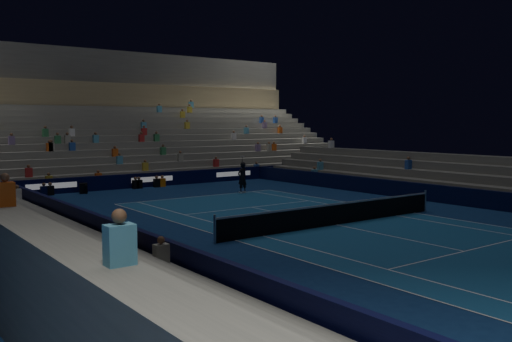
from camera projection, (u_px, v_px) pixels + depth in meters
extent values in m
plane|color=navy|center=(336.00, 225.00, 24.79)|extent=(90.00, 90.00, 0.00)
cube|color=navy|center=(336.00, 225.00, 24.79)|extent=(10.97, 23.77, 0.01)
cube|color=black|center=(151.00, 180.00, 39.54)|extent=(44.00, 0.25, 1.00)
cube|color=black|center=(462.00, 197.00, 30.51)|extent=(0.25, 37.00, 1.00)
cube|color=#080A33|center=(133.00, 242.00, 18.98)|extent=(0.25, 37.00, 1.00)
cube|color=slate|center=(145.00, 182.00, 40.36)|extent=(44.00, 1.00, 0.50)
cube|color=slate|center=(139.00, 177.00, 41.14)|extent=(44.00, 1.00, 1.00)
cube|color=slate|center=(134.00, 173.00, 41.91)|extent=(44.00, 1.00, 1.50)
cube|color=slate|center=(128.00, 169.00, 42.69)|extent=(44.00, 1.00, 2.00)
cube|color=slate|center=(123.00, 165.00, 43.47)|extent=(44.00, 1.00, 2.50)
cube|color=slate|center=(118.00, 161.00, 44.25)|extent=(44.00, 1.00, 3.00)
cube|color=slate|center=(113.00, 157.00, 45.02)|extent=(44.00, 1.00, 3.50)
cube|color=slate|center=(108.00, 154.00, 45.80)|extent=(44.00, 1.00, 4.00)
cube|color=slate|center=(103.00, 150.00, 46.58)|extent=(44.00, 1.00, 4.50)
cube|color=slate|center=(99.00, 147.00, 47.36)|extent=(44.00, 1.00, 5.00)
cube|color=slate|center=(95.00, 143.00, 48.14)|extent=(44.00, 1.00, 5.50)
cube|color=slate|center=(90.00, 140.00, 48.91)|extent=(44.00, 1.00, 6.00)
cube|color=#867653|center=(85.00, 94.00, 49.43)|extent=(44.00, 0.60, 2.20)
cube|color=#484745|center=(79.00, 66.00, 50.33)|extent=(44.00, 2.40, 3.00)
cube|color=#5F5F5B|center=(471.00, 200.00, 31.01)|extent=(1.00, 37.00, 0.50)
cube|color=#5F5F5B|center=(481.00, 194.00, 31.58)|extent=(1.00, 37.00, 1.00)
cube|color=#5F5F5B|center=(491.00, 188.00, 32.15)|extent=(1.00, 37.00, 1.50)
cube|color=#5F5F5B|center=(500.00, 183.00, 32.72)|extent=(1.00, 37.00, 2.00)
cube|color=#5F5F5B|center=(509.00, 178.00, 33.30)|extent=(1.00, 37.00, 2.50)
cube|color=slate|center=(111.00, 252.00, 18.53)|extent=(1.00, 37.00, 0.50)
cube|color=slate|center=(81.00, 249.00, 17.91)|extent=(1.00, 37.00, 1.00)
cube|color=slate|center=(49.00, 245.00, 17.30)|extent=(1.00, 37.00, 1.50)
cube|color=slate|center=(15.00, 241.00, 16.68)|extent=(1.00, 37.00, 2.00)
cylinder|color=#B2B2B7|center=(215.00, 229.00, 20.94)|extent=(0.10, 0.10, 1.10)
cylinder|color=#B2B2B7|center=(425.00, 201.00, 28.54)|extent=(0.10, 0.10, 1.10)
cube|color=black|center=(336.00, 215.00, 24.75)|extent=(12.80, 0.03, 0.90)
cube|color=white|center=(336.00, 204.00, 24.71)|extent=(12.80, 0.04, 0.08)
imported|color=black|center=(242.00, 178.00, 35.92)|extent=(0.81, 0.60, 2.01)
cube|color=black|center=(83.00, 188.00, 35.82)|extent=(0.67, 0.74, 0.67)
cylinder|color=black|center=(86.00, 186.00, 35.42)|extent=(0.26, 0.38, 0.16)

